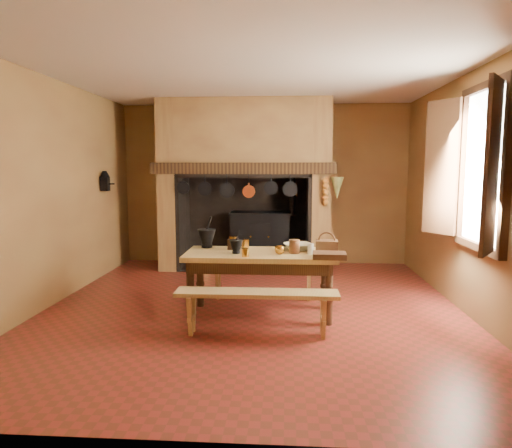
% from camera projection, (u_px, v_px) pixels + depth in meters
% --- Properties ---
extents(floor, '(5.50, 5.50, 0.00)m').
position_uv_depth(floor, '(253.00, 308.00, 5.56)').
color(floor, maroon).
rests_on(floor, ground).
extents(ceiling, '(5.50, 5.50, 0.00)m').
position_uv_depth(ceiling, '(253.00, 71.00, 5.21)').
color(ceiling, silver).
rests_on(ceiling, back_wall).
extents(back_wall, '(5.00, 0.02, 2.80)m').
position_uv_depth(back_wall, '(264.00, 185.00, 8.11)').
color(back_wall, olive).
rests_on(back_wall, floor).
extents(wall_left, '(0.02, 5.50, 2.80)m').
position_uv_depth(wall_left, '(49.00, 192.00, 5.55)').
color(wall_left, olive).
rests_on(wall_left, floor).
extents(wall_right, '(0.02, 5.50, 2.80)m').
position_uv_depth(wall_right, '(470.00, 194.00, 5.22)').
color(wall_right, olive).
rests_on(wall_right, floor).
extents(wall_front, '(5.00, 0.02, 2.80)m').
position_uv_depth(wall_front, '(219.00, 219.00, 2.66)').
color(wall_front, olive).
rests_on(wall_front, floor).
extents(chimney_breast, '(2.95, 0.96, 2.80)m').
position_uv_depth(chimney_breast, '(245.00, 161.00, 7.64)').
color(chimney_breast, olive).
rests_on(chimney_breast, floor).
extents(iron_range, '(1.12, 0.55, 1.60)m').
position_uv_depth(iron_range, '(261.00, 238.00, 7.92)').
color(iron_range, black).
rests_on(iron_range, floor).
extents(hearth_pans, '(0.51, 0.62, 0.20)m').
position_uv_depth(hearth_pans, '(202.00, 262.00, 7.81)').
color(hearth_pans, '#C48A2D').
rests_on(hearth_pans, floor).
extents(hanging_pans, '(1.92, 0.29, 0.27)m').
position_uv_depth(hanging_pans, '(240.00, 189.00, 7.20)').
color(hanging_pans, black).
rests_on(hanging_pans, chimney_breast).
extents(onion_string, '(0.12, 0.10, 0.46)m').
position_uv_depth(onion_string, '(325.00, 192.00, 7.10)').
color(onion_string, '#AA671F').
rests_on(onion_string, chimney_breast).
extents(herb_bunch, '(0.20, 0.20, 0.35)m').
position_uv_depth(herb_bunch, '(337.00, 188.00, 7.08)').
color(herb_bunch, olive).
rests_on(herb_bunch, chimney_breast).
extents(window, '(0.39, 1.75, 1.76)m').
position_uv_depth(window, '(473.00, 168.00, 4.80)').
color(window, white).
rests_on(window, wall_right).
extents(wall_coffee_mill, '(0.23, 0.16, 0.31)m').
position_uv_depth(wall_coffee_mill, '(105.00, 180.00, 7.07)').
color(wall_coffee_mill, black).
rests_on(wall_coffee_mill, wall_left).
extents(work_table, '(1.71, 0.76, 0.74)m').
position_uv_depth(work_table, '(260.00, 262.00, 5.23)').
color(work_table, tan).
rests_on(work_table, floor).
extents(bench_front, '(1.65, 0.29, 0.46)m').
position_uv_depth(bench_front, '(257.00, 302.00, 4.61)').
color(bench_front, tan).
rests_on(bench_front, floor).
extents(bench_back, '(1.45, 0.25, 0.41)m').
position_uv_depth(bench_back, '(263.00, 276.00, 5.90)').
color(bench_back, tan).
rests_on(bench_back, floor).
extents(mortar_large, '(0.22, 0.22, 0.38)m').
position_uv_depth(mortar_large, '(207.00, 237.00, 5.51)').
color(mortar_large, black).
rests_on(mortar_large, work_table).
extents(mortar_small, '(0.15, 0.15, 0.26)m').
position_uv_depth(mortar_small, '(236.00, 246.00, 5.13)').
color(mortar_small, black).
rests_on(mortar_small, work_table).
extents(coffee_grinder, '(0.16, 0.12, 0.19)m').
position_uv_depth(coffee_grinder, '(233.00, 243.00, 5.40)').
color(coffee_grinder, '#322010').
rests_on(coffee_grinder, work_table).
extents(brass_mug_a, '(0.09, 0.09, 0.09)m').
position_uv_depth(brass_mug_a, '(245.00, 253.00, 4.95)').
color(brass_mug_a, '#C48A2D').
rests_on(brass_mug_a, work_table).
extents(brass_mug_b, '(0.09, 0.09, 0.10)m').
position_uv_depth(brass_mug_b, '(245.00, 243.00, 5.52)').
color(brass_mug_b, '#C48A2D').
rests_on(brass_mug_b, work_table).
extents(mixing_bowl, '(0.41, 0.41, 0.08)m').
position_uv_depth(mixing_bowl, '(298.00, 247.00, 5.33)').
color(mixing_bowl, '#C0B693').
rests_on(mixing_bowl, work_table).
extents(stoneware_crock, '(0.14, 0.14, 0.15)m').
position_uv_depth(stoneware_crock, '(294.00, 246.00, 5.14)').
color(stoneware_crock, brown).
rests_on(stoneware_crock, work_table).
extents(glass_jar, '(0.08, 0.08, 0.12)m').
position_uv_depth(glass_jar, '(311.00, 249.00, 5.07)').
color(glass_jar, beige).
rests_on(glass_jar, work_table).
extents(wicker_basket, '(0.26, 0.20, 0.24)m').
position_uv_depth(wicker_basket, '(327.00, 246.00, 5.18)').
color(wicker_basket, '#442414').
rests_on(wicker_basket, work_table).
extents(wooden_tray, '(0.37, 0.27, 0.06)m').
position_uv_depth(wooden_tray, '(329.00, 255.00, 4.86)').
color(wooden_tray, '#322010').
rests_on(wooden_tray, work_table).
extents(brass_cup, '(0.12, 0.12, 0.09)m').
position_uv_depth(brass_cup, '(280.00, 250.00, 5.10)').
color(brass_cup, '#C48A2D').
rests_on(brass_cup, work_table).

